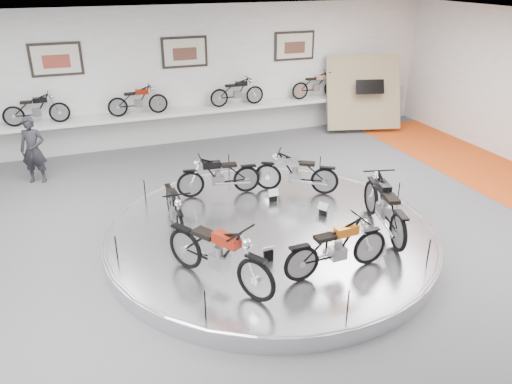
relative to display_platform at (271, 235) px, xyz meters
name	(u,v)px	position (x,y,z in m)	size (l,w,h in m)	color
floor	(277,249)	(0.00, -0.30, -0.15)	(16.00, 16.00, 0.00)	#545457
ceiling	(281,33)	(0.00, -0.30, 3.85)	(16.00, 16.00, 0.00)	white
wall_back	(186,76)	(0.00, 6.70, 1.85)	(16.00, 16.00, 0.00)	white
dado_band	(189,124)	(0.00, 6.68, 0.40)	(15.68, 0.04, 1.10)	#BCBCBA
display_platform	(271,235)	(0.00, 0.00, 0.00)	(6.40, 6.40, 0.30)	silver
platform_rim	(271,229)	(0.00, 0.00, 0.12)	(6.40, 6.40, 0.10)	#B2B2BA
shelf	(190,112)	(0.00, 6.40, 0.85)	(11.00, 0.55, 0.10)	silver
poster_left	(56,59)	(-3.50, 6.66, 2.55)	(1.35, 0.06, 0.88)	beige
poster_center	(185,52)	(0.00, 6.66, 2.55)	(1.35, 0.06, 0.88)	beige
poster_right	(294,46)	(3.50, 6.66, 2.55)	(1.35, 0.06, 0.88)	beige
display_panel	(363,92)	(5.60, 5.80, 1.10)	(2.40, 0.12, 2.40)	#938461
shelf_bike_a	(36,111)	(-4.20, 6.40, 1.27)	(1.22, 0.42, 0.73)	black
shelf_bike_b	(138,102)	(-1.50, 6.40, 1.27)	(1.22, 0.42, 0.73)	maroon
shelf_bike_c	(237,94)	(1.50, 6.40, 1.27)	(1.22, 0.42, 0.73)	black
shelf_bike_d	(316,87)	(4.20, 6.40, 1.27)	(1.22, 0.42, 0.73)	#A1A2A6
bike_a	(296,172)	(1.18, 1.40, 0.62)	(1.61, 0.57, 0.95)	#A1A2A6
bike_b	(219,175)	(-0.49, 1.86, 0.62)	(1.58, 0.56, 0.93)	black
bike_c	(174,207)	(-1.74, 0.67, 0.60)	(1.52, 0.54, 0.89)	black
bike_d	(218,253)	(-1.48, -1.42, 0.70)	(1.88, 0.66, 1.10)	maroon
bike_e	(337,247)	(0.43, -1.80, 0.63)	(1.64, 0.58, 0.96)	#B5530C
bike_f	(385,205)	(1.98, -0.85, 0.69)	(1.84, 0.65, 1.09)	black
visitor	(33,150)	(-4.34, 4.87, 0.69)	(0.61, 0.40, 1.68)	black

